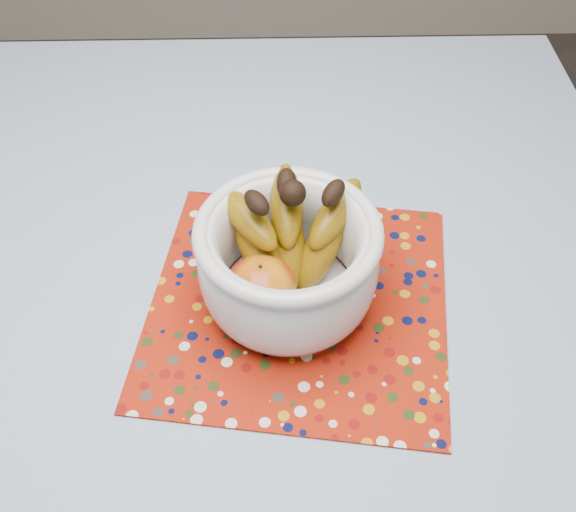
{
  "coord_description": "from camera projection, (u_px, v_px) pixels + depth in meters",
  "views": [
    {
      "loc": [
        0.08,
        -0.63,
        1.5
      ],
      "look_at": [
        0.1,
        -0.04,
        0.85
      ],
      "focal_mm": 42.0,
      "sensor_mm": 36.0,
      "label": 1
    }
  ],
  "objects": [
    {
      "name": "placemat",
      "position": [
        299.0,
        302.0,
        0.94
      ],
      "size": [
        0.46,
        0.46,
        0.0
      ],
      "primitive_type": "cube",
      "rotation": [
        0.0,
        0.0,
        -0.15
      ],
      "color": "maroon",
      "rests_on": "tablecloth"
    },
    {
      "name": "fruit_bowl",
      "position": [
        289.0,
        252.0,
        0.88
      ],
      "size": [
        0.28,
        0.25,
        0.19
      ],
      "color": "silver",
      "rests_on": "placemat"
    },
    {
      "name": "table",
      "position": [
        225.0,
        314.0,
        1.04
      ],
      "size": [
        1.2,
        1.2,
        0.75
      ],
      "color": "brown",
      "rests_on": "ground"
    },
    {
      "name": "tablecloth",
      "position": [
        221.0,
        280.0,
        0.98
      ],
      "size": [
        1.32,
        1.32,
        0.01
      ],
      "primitive_type": "cube",
      "color": "slate",
      "rests_on": "table"
    }
  ]
}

